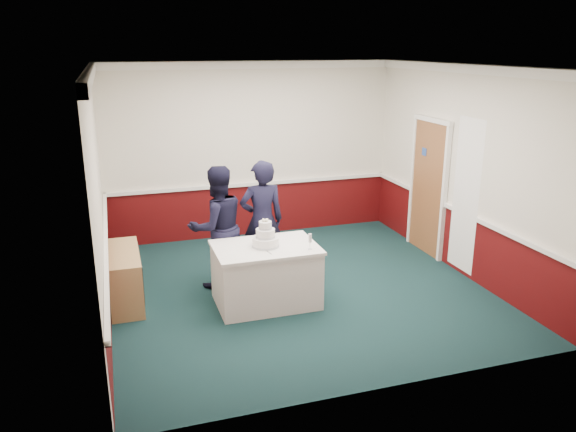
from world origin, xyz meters
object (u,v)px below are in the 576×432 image
object	(u,v)px
cake_table	(266,274)
cake_knife	(268,251)
person_woman	(262,221)
person_man	(217,227)
wedding_cake	(265,238)
sideboard	(125,277)
champagne_flute	(310,239)

from	to	relation	value
cake_table	cake_knife	bearing A→B (deg)	-98.53
person_woman	cake_table	bearing A→B (deg)	78.09
cake_table	person_woman	world-z (taller)	person_woman
cake_table	person_man	size ratio (longest dim) A/B	0.77
cake_table	person_woman	distance (m)	0.95
wedding_cake	person_woman	xyz separation A→B (m)	(0.17, 0.81, -0.03)
sideboard	cake_table	distance (m)	1.84
champagne_flute	person_man	size ratio (longest dim) A/B	0.12
cake_table	champagne_flute	bearing A→B (deg)	-29.25
sideboard	cake_knife	world-z (taller)	cake_knife
champagne_flute	person_woman	bearing A→B (deg)	106.80
sideboard	person_man	bearing A→B (deg)	7.96
person_man	champagne_flute	bearing A→B (deg)	121.00
cake_table	wedding_cake	bearing A→B (deg)	90.00
sideboard	person_woman	xyz separation A→B (m)	(1.91, 0.23, 0.52)
person_woman	sideboard	bearing A→B (deg)	6.81
cake_knife	wedding_cake	bearing A→B (deg)	71.35
cake_knife	champagne_flute	size ratio (longest dim) A/B	1.07
sideboard	person_man	world-z (taller)	person_man
cake_knife	person_man	world-z (taller)	person_man
sideboard	person_woman	world-z (taller)	person_woman
cake_table	champagne_flute	xyz separation A→B (m)	(0.50, -0.28, 0.53)
sideboard	person_woman	bearing A→B (deg)	6.75
sideboard	wedding_cake	bearing A→B (deg)	-18.48
sideboard	champagne_flute	world-z (taller)	champagne_flute
cake_knife	cake_table	bearing A→B (deg)	71.35
person_woman	wedding_cake	bearing A→B (deg)	78.09
wedding_cake	person_woman	world-z (taller)	person_woman
cake_table	person_man	world-z (taller)	person_man
wedding_cake	champagne_flute	distance (m)	0.57
sideboard	cake_table	size ratio (longest dim) A/B	0.91
cake_table	person_man	xyz separation A→B (m)	(-0.47, 0.76, 0.45)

